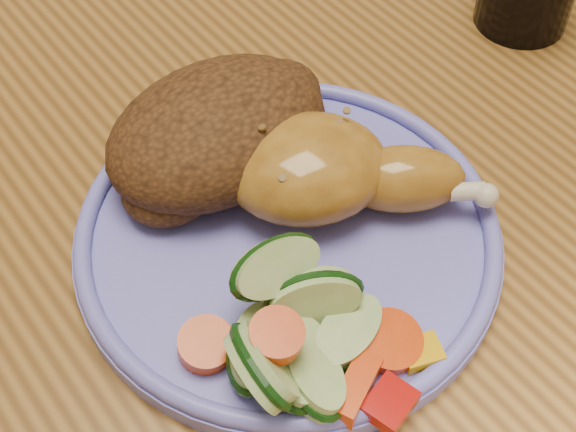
{
  "coord_description": "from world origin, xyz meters",
  "views": [
    {
      "loc": [
        -0.25,
        -0.36,
        1.12
      ],
      "look_at": [
        -0.08,
        -0.15,
        0.78
      ],
      "focal_mm": 50.0,
      "sensor_mm": 36.0,
      "label": 1
    }
  ],
  "objects": [
    {
      "name": "dining_table",
      "position": [
        0.0,
        0.0,
        0.67
      ],
      "size": [
        0.9,
        1.4,
        0.75
      ],
      "color": "brown",
      "rests_on": "ground"
    },
    {
      "name": "plate",
      "position": [
        -0.08,
        -0.15,
        0.76
      ],
      "size": [
        0.24,
        0.24,
        0.01
      ],
      "primitive_type": "cylinder",
      "color": "#6C6CD8",
      "rests_on": "dining_table"
    },
    {
      "name": "plate_rim",
      "position": [
        -0.08,
        -0.15,
        0.77
      ],
      "size": [
        0.24,
        0.24,
        0.01
      ],
      "primitive_type": "torus",
      "color": "#6C6CD8",
      "rests_on": "plate"
    },
    {
      "name": "chicken_leg",
      "position": [
        -0.05,
        -0.14,
        0.79
      ],
      "size": [
        0.14,
        0.13,
        0.05
      ],
      "color": "#AB7524",
      "rests_on": "plate"
    },
    {
      "name": "rice_pilaf",
      "position": [
        -0.08,
        -0.08,
        0.79
      ],
      "size": [
        0.15,
        0.1,
        0.06
      ],
      "color": "#4C2C13",
      "rests_on": "plate"
    },
    {
      "name": "vegetable_pile",
      "position": [
        -0.13,
        -0.21,
        0.78
      ],
      "size": [
        0.11,
        0.12,
        0.06
      ],
      "color": "#A50A05",
      "rests_on": "plate"
    }
  ]
}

